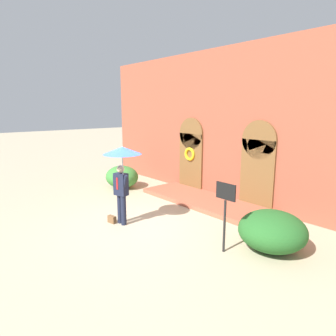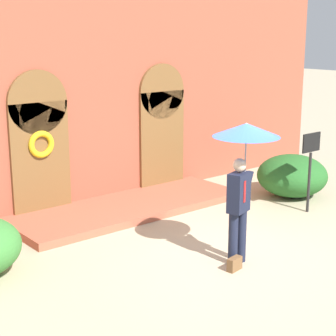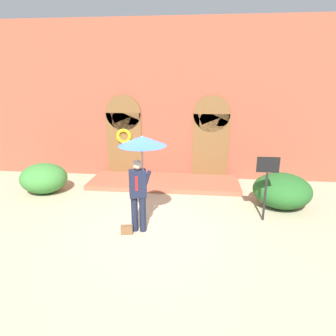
# 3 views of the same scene
# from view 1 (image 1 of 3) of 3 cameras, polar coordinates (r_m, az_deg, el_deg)

# --- Properties ---
(ground_plane) EXTENTS (80.00, 80.00, 0.00)m
(ground_plane) POSITION_cam_1_polar(r_m,az_deg,el_deg) (9.33, -6.12, -10.33)
(ground_plane) COLOR tan
(building_facade) EXTENTS (14.00, 2.30, 5.60)m
(building_facade) POSITION_cam_1_polar(r_m,az_deg,el_deg) (11.55, 10.97, 7.39)
(building_facade) COLOR brown
(building_facade) RESTS_ON ground
(person_with_umbrella) EXTENTS (1.10, 1.10, 2.36)m
(person_with_umbrella) POSITION_cam_1_polar(r_m,az_deg,el_deg) (8.71, -8.74, 1.14)
(person_with_umbrella) COLOR #191E33
(person_with_umbrella) RESTS_ON ground
(handbag) EXTENTS (0.30, 0.17, 0.22)m
(handbag) POSITION_cam_1_polar(r_m,az_deg,el_deg) (9.40, -10.63, -9.59)
(handbag) COLOR brown
(handbag) RESTS_ON ground
(sign_post) EXTENTS (0.56, 0.06, 1.72)m
(sign_post) POSITION_cam_1_polar(r_m,az_deg,el_deg) (7.26, 10.84, -7.12)
(sign_post) COLOR black
(sign_post) RESTS_ON ground
(shrub_left) EXTENTS (1.51, 1.37, 0.96)m
(shrub_left) POSITION_cam_1_polar(r_m,az_deg,el_deg) (13.25, -8.76, -1.67)
(shrub_left) COLOR #387A33
(shrub_left) RESTS_ON ground
(shrub_right) EXTENTS (1.65, 1.63, 0.98)m
(shrub_right) POSITION_cam_1_polar(r_m,az_deg,el_deg) (7.90, 19.23, -11.22)
(shrub_right) COLOR #235B23
(shrub_right) RESTS_ON ground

